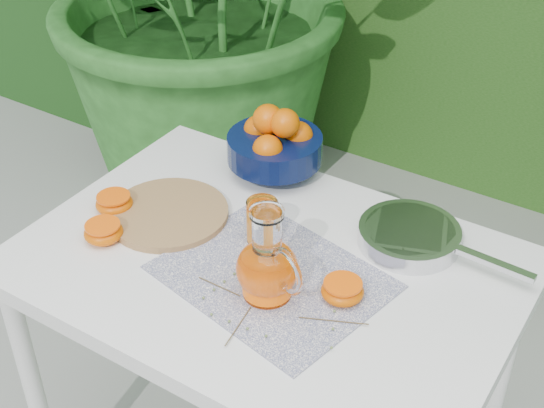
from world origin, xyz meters
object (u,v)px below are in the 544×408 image
Objects in this scene: fruit_bowl at (275,142)px; saute_pan at (411,235)px; cutting_board at (169,214)px; juice_pitcher at (268,267)px; white_table at (267,291)px.

fruit_bowl reaches higher than saute_pan.
saute_pan is (0.39, -0.08, -0.06)m from fruit_bowl.
saute_pan is at bearing -12.34° from fruit_bowl.
cutting_board is 1.35× the size of juice_pitcher.
white_table is 0.19m from juice_pitcher.
juice_pitcher reaches higher than fruit_bowl.
saute_pan reaches higher than cutting_board.
cutting_board is (-0.26, 0.01, 0.09)m from white_table.
juice_pitcher reaches higher than cutting_board.
cutting_board is 0.96× the size of fruit_bowl.
white_table is 3.79× the size of cutting_board.
fruit_bowl reaches higher than cutting_board.
cutting_board is 0.70× the size of saute_pan.
fruit_bowl is (-0.17, 0.29, 0.16)m from white_table.
cutting_board reaches higher than white_table.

